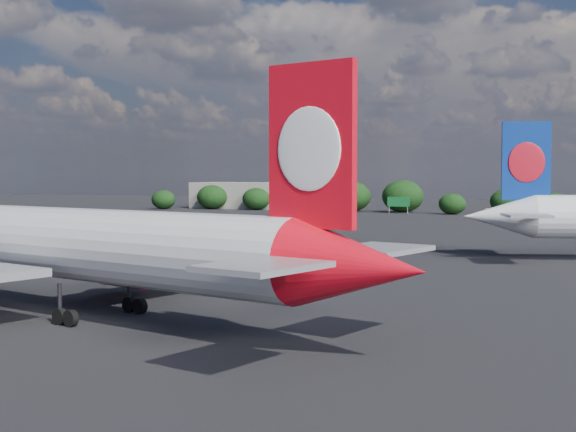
% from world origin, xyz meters
% --- Properties ---
extents(ground, '(500.00, 500.00, 0.00)m').
position_xyz_m(ground, '(0.00, 60.00, 0.00)').
color(ground, black).
rests_on(ground, ground).
extents(qantas_airliner, '(51.63, 49.45, 17.05)m').
position_xyz_m(qantas_airliner, '(-0.79, 15.33, 5.19)').
color(qantas_airliner, silver).
rests_on(qantas_airliner, ground).
extents(terminal_building, '(42.00, 16.00, 8.00)m').
position_xyz_m(terminal_building, '(-65.00, 192.00, 4.00)').
color(terminal_building, gray).
rests_on(terminal_building, ground).
extents(highway_sign, '(6.00, 0.30, 4.50)m').
position_xyz_m(highway_sign, '(-18.00, 176.00, 3.13)').
color(highway_sign, '#125C27').
rests_on(highway_sign, ground).
extents(billboard_yellow, '(5.00, 0.30, 5.50)m').
position_xyz_m(billboard_yellow, '(12.00, 182.00, 3.87)').
color(billboard_yellow, gold).
rests_on(billboard_yellow, ground).
extents(horizon_treeline, '(205.49, 17.10, 8.94)m').
position_xyz_m(horizon_treeline, '(14.76, 180.31, 3.79)').
color(horizon_treeline, black).
rests_on(horizon_treeline, ground).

